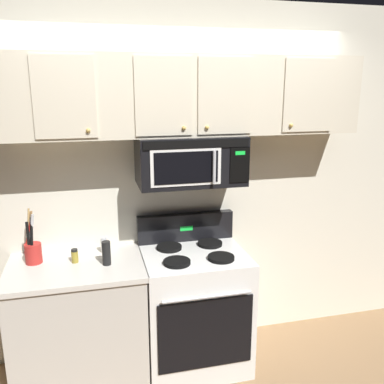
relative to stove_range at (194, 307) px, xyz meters
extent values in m
cube|color=silver|center=(0.00, 0.37, 0.88)|extent=(5.20, 0.10, 2.70)
cube|color=white|center=(0.00, 0.00, -0.02)|extent=(0.76, 0.64, 0.90)
cube|color=black|center=(0.00, -0.33, -0.03)|extent=(0.67, 0.01, 0.52)
cylinder|color=#B7BABF|center=(0.00, -0.36, 0.27)|extent=(0.61, 0.03, 0.03)
cube|color=black|center=(0.00, 0.28, 0.54)|extent=(0.76, 0.07, 0.22)
cube|color=#19D83F|center=(0.00, 0.24, 0.54)|extent=(0.10, 0.00, 0.04)
cylinder|color=black|center=(-0.16, -0.14, 0.44)|extent=(0.19, 0.19, 0.02)
cylinder|color=black|center=(0.16, -0.14, 0.44)|extent=(0.19, 0.19, 0.02)
cylinder|color=black|center=(-0.16, 0.14, 0.44)|extent=(0.19, 0.19, 0.02)
cylinder|color=black|center=(0.16, 0.14, 0.44)|extent=(0.19, 0.19, 0.02)
cube|color=black|center=(0.00, 0.12, 1.11)|extent=(0.76, 0.39, 0.35)
cube|color=black|center=(0.00, -0.08, 1.25)|extent=(0.73, 0.01, 0.06)
cube|color=white|center=(-0.07, -0.08, 1.09)|extent=(0.49, 0.01, 0.25)
cube|color=black|center=(-0.08, -0.08, 1.09)|extent=(0.44, 0.01, 0.22)
cube|color=black|center=(0.30, -0.08, 1.09)|extent=(0.14, 0.01, 0.25)
cube|color=#19D83F|center=(0.30, -0.08, 1.18)|extent=(0.07, 0.00, 0.03)
cylinder|color=#B7BABF|center=(0.11, -0.10, 1.09)|extent=(0.02, 0.02, 0.23)
cube|color=beige|center=(0.00, 0.15, 1.56)|extent=(2.50, 0.33, 0.55)
cube|color=beige|center=(-0.83, -0.02, 1.56)|extent=(0.38, 0.01, 0.51)
sphere|color=tan|center=(-0.70, -0.03, 1.35)|extent=(0.03, 0.03, 0.03)
cube|color=beige|center=(-0.21, -0.02, 1.56)|extent=(0.38, 0.01, 0.51)
sphere|color=tan|center=(-0.08, -0.03, 1.35)|extent=(0.03, 0.03, 0.03)
cube|color=beige|center=(0.21, -0.02, 1.56)|extent=(0.38, 0.01, 0.51)
sphere|color=tan|center=(0.08, -0.03, 1.35)|extent=(0.03, 0.03, 0.03)
cube|color=beige|center=(0.83, -0.02, 1.56)|extent=(0.38, 0.01, 0.51)
sphere|color=tan|center=(0.70, -0.03, 1.35)|extent=(0.03, 0.03, 0.03)
cube|color=#BCB7AD|center=(-0.84, 0.01, -0.04)|extent=(0.90, 0.62, 0.86)
cube|color=beige|center=(-0.84, 0.01, 0.41)|extent=(0.93, 0.65, 0.03)
cylinder|color=red|center=(-1.12, 0.11, 0.50)|extent=(0.11, 0.11, 0.14)
cylinder|color=black|center=(-1.12, 0.10, 0.64)|extent=(0.03, 0.05, 0.26)
cylinder|color=olive|center=(-1.12, 0.12, 0.66)|extent=(0.05, 0.03, 0.30)
cylinder|color=#BCBCC1|center=(-1.12, 0.11, 0.65)|extent=(0.06, 0.03, 0.28)
cylinder|color=silver|center=(-1.13, 0.13, 0.64)|extent=(0.05, 0.04, 0.26)
cylinder|color=tan|center=(-1.14, 0.13, 0.66)|extent=(0.04, 0.07, 0.31)
cylinder|color=#A87A47|center=(-1.12, 0.13, 0.65)|extent=(0.02, 0.05, 0.29)
cylinder|color=black|center=(-1.14, 0.11, 0.62)|extent=(0.03, 0.05, 0.22)
cylinder|color=red|center=(-1.14, 0.12, 0.64)|extent=(0.08, 0.02, 0.27)
cylinder|color=white|center=(-0.64, 0.18, 0.48)|extent=(0.05, 0.05, 0.10)
cylinder|color=#B7BABF|center=(-0.64, 0.18, 0.54)|extent=(0.04, 0.04, 0.02)
cylinder|color=black|center=(-0.63, -0.04, 0.52)|extent=(0.06, 0.06, 0.17)
cylinder|color=olive|center=(-0.84, 0.05, 0.47)|extent=(0.05, 0.05, 0.08)
cylinder|color=black|center=(-0.84, 0.05, 0.52)|extent=(0.04, 0.04, 0.02)
camera|label=1|loc=(-0.70, -2.76, 1.64)|focal=39.07mm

